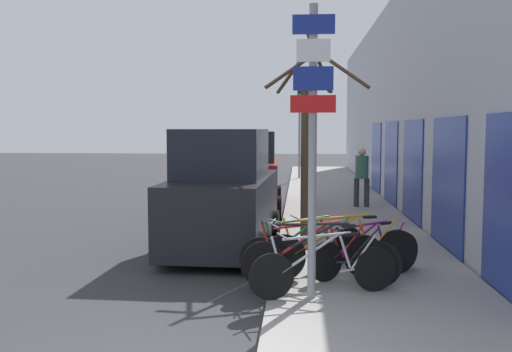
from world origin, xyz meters
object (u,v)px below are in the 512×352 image
at_px(signpost, 313,137).
at_px(bicycle_2, 315,256).
at_px(bicycle_4, 366,252).
at_px(bicycle_5, 309,246).
at_px(bicycle_0, 325,269).
at_px(pedestrian_near, 362,173).
at_px(bicycle_3, 341,251).
at_px(bicycle_1, 319,258).
at_px(parked_car_1, 248,176).
at_px(parked_car_0, 224,196).
at_px(street_tree, 307,145).
at_px(traffic_light, 300,116).

height_order(signpost, bicycle_2, signpost).
relative_size(bicycle_4, bicycle_5, 0.96).
bearing_deg(bicycle_0, pedestrian_near, -29.06).
relative_size(bicycle_3, bicycle_4, 1.35).
bearing_deg(signpost, bicycle_1, 79.43).
xyz_separation_m(bicycle_1, bicycle_3, (0.35, 0.44, 0.02)).
bearing_deg(parked_car_1, bicycle_5, -79.19).
relative_size(bicycle_0, bicycle_3, 0.83).
relative_size(signpost, bicycle_3, 1.59).
xyz_separation_m(parked_car_0, street_tree, (1.65, -0.48, 1.04)).
distance_m(signpost, parked_car_1, 9.11).
xyz_separation_m(pedestrian_near, traffic_light, (-1.84, 9.66, 1.89)).
distance_m(bicycle_0, bicycle_2, 0.73).
bearing_deg(pedestrian_near, parked_car_0, 65.63).
bearing_deg(bicycle_5, parked_car_0, 7.64).
bearing_deg(pedestrian_near, signpost, 86.46).
height_order(bicycle_1, parked_car_1, parked_car_1).
bearing_deg(bicycle_3, bicycle_5, 25.41).
bearing_deg(bicycle_0, signpost, 99.18).
bearing_deg(parked_car_1, traffic_light, 79.48).
height_order(bicycle_0, pedestrian_near, pedestrian_near).
distance_m(parked_car_1, pedestrian_near, 3.34).
distance_m(bicycle_4, street_tree, 2.68).
xyz_separation_m(signpost, street_tree, (-0.03, 3.18, -0.18)).
bearing_deg(bicycle_5, bicycle_4, -144.74).
xyz_separation_m(bicycle_1, parked_car_1, (-1.79, 8.22, 0.53)).
relative_size(parked_car_0, street_tree, 1.08).
bearing_deg(parked_car_0, bicycle_0, -60.28).
relative_size(bicycle_4, traffic_light, 0.40).
distance_m(bicycle_2, bicycle_5, 0.81).
relative_size(signpost, bicycle_0, 1.92).
bearing_deg(traffic_light, bicycle_2, -89.20).
relative_size(bicycle_1, bicycle_5, 1.25).
bearing_deg(street_tree, bicycle_2, -87.65).
bearing_deg(bicycle_2, bicycle_5, -15.75).
relative_size(bicycle_3, bicycle_5, 1.29).
relative_size(bicycle_5, pedestrian_near, 1.10).
bearing_deg(bicycle_0, bicycle_1, -13.78).
bearing_deg(bicycle_2, bicycle_3, -78.91).
xyz_separation_m(bicycle_1, pedestrian_near, (1.53, 8.58, 0.60)).
relative_size(bicycle_1, parked_car_1, 0.50).
bearing_deg(pedestrian_near, parked_car_1, 12.71).
distance_m(bicycle_4, traffic_light, 17.85).
distance_m(bicycle_1, parked_car_0, 3.56).
relative_size(signpost, bicycle_1, 1.65).
distance_m(bicycle_0, street_tree, 3.48).
bearing_deg(bicycle_4, bicycle_1, 95.36).
height_order(signpost, parked_car_1, signpost).
relative_size(bicycle_1, pedestrian_near, 1.37).
distance_m(bicycle_4, parked_car_1, 8.06).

